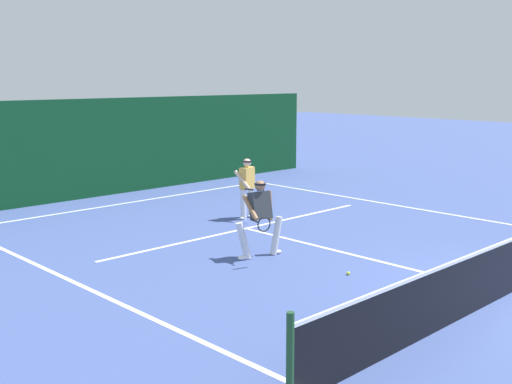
% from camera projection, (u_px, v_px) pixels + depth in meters
% --- Properties ---
extents(ground_plane, '(80.00, 80.00, 0.00)m').
position_uv_depth(ground_plane, '(509.00, 293.00, 10.72)').
color(ground_plane, '#3F528F').
extents(court_line_baseline_far, '(9.98, 0.10, 0.01)m').
position_uv_depth(court_line_baseline_far, '(137.00, 201.00, 18.64)').
color(court_line_baseline_far, white).
rests_on(court_line_baseline_far, ground_plane).
extents(court_line_service, '(8.13, 0.10, 0.01)m').
position_uv_depth(court_line_service, '(246.00, 228.00, 15.32)').
color(court_line_service, white).
rests_on(court_line_service, ground_plane).
extents(court_line_centre, '(0.10, 6.40, 0.01)m').
position_uv_depth(court_line_centre, '(356.00, 256.00, 12.99)').
color(court_line_centre, white).
rests_on(court_line_centre, ground_plane).
extents(tennis_net, '(10.93, 0.09, 1.11)m').
position_uv_depth(tennis_net, '(511.00, 265.00, 10.63)').
color(tennis_net, '#1E4723').
rests_on(tennis_net, ground_plane).
extents(player_near, '(1.09, 0.88, 1.58)m').
position_uv_depth(player_near, '(260.00, 216.00, 12.73)').
color(player_near, silver).
rests_on(player_near, ground_plane).
extents(player_far, '(0.63, 0.88, 1.55)m').
position_uv_depth(player_far, '(247.00, 186.00, 16.28)').
color(player_far, silver).
rests_on(player_far, ground_plane).
extents(tennis_ball, '(0.07, 0.07, 0.07)m').
position_uv_depth(tennis_ball, '(348.00, 273.00, 11.72)').
color(tennis_ball, '#D1E033').
rests_on(tennis_ball, ground_plane).
extents(back_fence_windscreen, '(17.03, 0.12, 2.96)m').
position_uv_depth(back_fence_windscreen, '(107.00, 147.00, 19.45)').
color(back_fence_windscreen, '#0D3E1F').
rests_on(back_fence_windscreen, ground_plane).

